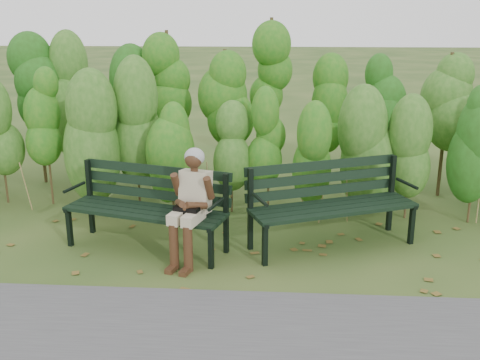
{
  "coord_description": "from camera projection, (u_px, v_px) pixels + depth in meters",
  "views": [
    {
      "loc": [
        0.42,
        -5.83,
        2.6
      ],
      "look_at": [
        0.0,
        0.35,
        0.75
      ],
      "focal_mm": 42.0,
      "sensor_mm": 36.0,
      "label": 1
    }
  ],
  "objects": [
    {
      "name": "seated_woman",
      "position": [
        191.0,
        198.0,
        5.96
      ],
      "size": [
        0.5,
        0.72,
        1.23
      ],
      "color": "beige",
      "rests_on": "ground"
    },
    {
      "name": "ground",
      "position": [
        238.0,
        252.0,
        6.34
      ],
      "size": [
        80.0,
        80.0,
        0.0
      ],
      "primitive_type": "plane",
      "color": "#274718"
    },
    {
      "name": "bench_left",
      "position": [
        150.0,
        201.0,
        6.37
      ],
      "size": [
        1.94,
        1.09,
        0.92
      ],
      "color": "black",
      "rests_on": "ground"
    },
    {
      "name": "hedge_band",
      "position": [
        247.0,
        114.0,
        7.76
      ],
      "size": [
        11.04,
        1.67,
        2.42
      ],
      "color": "#47381E",
      "rests_on": "ground"
    },
    {
      "name": "leaf_litter",
      "position": [
        240.0,
        252.0,
        6.35
      ],
      "size": [
        5.86,
        2.2,
        0.01
      ],
      "color": "brown",
      "rests_on": "ground"
    },
    {
      "name": "bench_right",
      "position": [
        329.0,
        197.0,
        6.44
      ],
      "size": [
        2.01,
        1.31,
        0.96
      ],
      "color": "black",
      "rests_on": "ground"
    }
  ]
}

